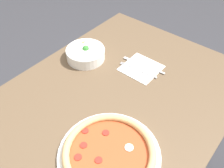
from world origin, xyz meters
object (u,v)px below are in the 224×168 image
at_px(pizza, 109,153).
at_px(fork, 139,70).
at_px(knife, 146,66).
at_px(bowl, 86,53).

distance_m(pizza, fork, 0.46).
height_order(fork, knife, same).
bearing_deg(pizza, knife, 19.47).
height_order(bowl, knife, bowl).
bearing_deg(pizza, fork, 22.30).
bearing_deg(knife, pizza, 103.75).
distance_m(bowl, knife, 0.30).
bearing_deg(bowl, pizza, -128.14).
distance_m(bowl, fork, 0.28).
xyz_separation_m(pizza, knife, (0.47, 0.17, -0.01)).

